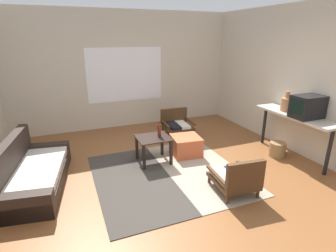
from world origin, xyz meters
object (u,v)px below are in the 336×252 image
couch (31,173)px  clay_vase (286,104)px  ottoman_orange (186,146)px  crt_television (307,107)px  armchair_striped_foreground (237,178)px  glass_bottle (159,130)px  wicker_basket (277,149)px  armchair_by_window (176,123)px  coffee_table (153,143)px  console_shelf (295,119)px

couch → clay_vase: bearing=-5.2°
ottoman_orange → crt_television: 2.18m
armchair_striped_foreground → glass_bottle: size_ratio=2.49×
armchair_striped_foreground → glass_bottle: 1.56m
glass_bottle → wicker_basket: (2.10, -0.62, -0.45)m
armchair_striped_foreground → couch: bearing=154.3°
armchair_by_window → clay_vase: bearing=-49.7°
armchair_striped_foreground → ottoman_orange: size_ratio=1.35×
armchair_striped_foreground → clay_vase: size_ratio=1.89×
coffee_table → console_shelf: bearing=-16.8°
couch → clay_vase: clay_vase is taller
clay_vase → glass_bottle: clay_vase is taller
coffee_table → wicker_basket: coffee_table is taller
couch → console_shelf: size_ratio=1.18×
coffee_table → armchair_by_window: size_ratio=0.84×
armchair_by_window → clay_vase: clay_vase is taller
armchair_striped_foreground → clay_vase: bearing=28.2°
armchair_by_window → console_shelf: 2.46m
armchair_striped_foreground → crt_television: crt_television is taller
armchair_by_window → glass_bottle: (-0.86, -1.21, 0.34)m
couch → armchair_by_window: size_ratio=2.78×
wicker_basket → ottoman_orange: bearing=156.0°
coffee_table → armchair_by_window: 1.56m
coffee_table → wicker_basket: 2.31m
console_shelf → wicker_basket: console_shelf is taller
couch → clay_vase: (4.34, -0.40, 0.73)m
clay_vase → glass_bottle: size_ratio=1.32×
glass_bottle → wicker_basket: 2.24m
clay_vase → wicker_basket: clay_vase is taller
couch → glass_bottle: bearing=2.5°
ottoman_orange → glass_bottle: size_ratio=1.85×
couch → ottoman_orange: (2.60, 0.16, -0.04)m
armchair_by_window → crt_television: (1.44, -2.15, 0.76)m
coffee_table → crt_television: (2.41, -0.94, 0.64)m
clay_vase → glass_bottle: 2.38m
armchair_striped_foreground → console_shelf: size_ratio=0.43×
ottoman_orange → console_shelf: console_shelf is taller
coffee_table → armchair_by_window: (0.97, 1.21, -0.12)m
crt_television → wicker_basket: bearing=120.9°
clay_vase → console_shelf: bearing=-90.0°
ottoman_orange → glass_bottle: (-0.55, -0.07, 0.41)m
clay_vase → wicker_basket: (-0.19, -0.13, -0.82)m
armchair_by_window → coffee_table: bearing=-128.7°
armchair_by_window → ottoman_orange: (-0.31, -1.14, -0.07)m
clay_vase → armchair_by_window: bearing=130.3°
coffee_table → crt_television: 2.66m
armchair_striped_foreground → ottoman_orange: bearing=93.3°
armchair_striped_foreground → crt_television: (1.66, 0.44, 0.76)m
ottoman_orange → clay_vase: clay_vase is taller
crt_television → ottoman_orange: bearing=149.9°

